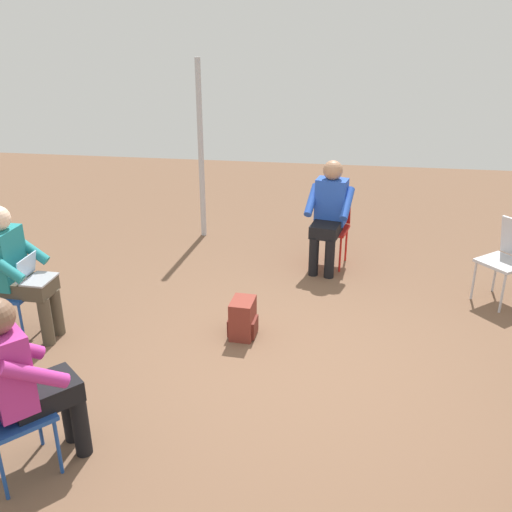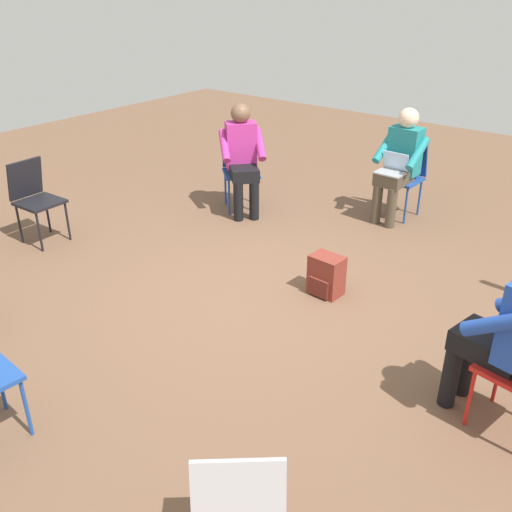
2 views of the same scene
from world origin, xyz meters
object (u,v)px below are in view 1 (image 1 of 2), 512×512
object	(u,v)px
person_in_magenta	(24,375)
backpack_near_laptop_user	(243,320)
person_in_blue	(329,210)
chair_northeast	(508,255)
person_with_laptop	(16,267)
chair_west	(2,285)
chair_southwest	(2,412)
chair_north	(331,222)

from	to	relation	value
person_in_magenta	backpack_near_laptop_user	xyz separation A→B (m)	(1.04, 1.79, -0.54)
person_in_magenta	person_in_blue	xyz separation A→B (m)	(1.74, 3.45, 0.00)
chair_northeast	person_with_laptop	bearing A→B (deg)	67.09
person_in_blue	backpack_near_laptop_user	distance (m)	1.88
chair_west	person_with_laptop	xyz separation A→B (m)	(0.17, -0.01, 0.20)
chair_southwest	person_with_laptop	bearing A→B (deg)	158.07
person_in_blue	backpack_near_laptop_user	bearing A→B (deg)	78.29
chair_northeast	person_in_magenta	size ratio (longest dim) A/B	0.69
chair_west	chair_north	size ratio (longest dim) A/B	1.00
chair_north	person_with_laptop	distance (m)	3.42
person_in_magenta	person_in_blue	distance (m)	3.86
chair_southwest	person_in_blue	size ratio (longest dim) A/B	0.69
chair_west	chair_north	bearing A→B (deg)	128.66
chair_west	chair_north	world-z (taller)	same
chair_west	chair_southwest	bearing A→B (deg)	32.76
chair_southwest	person_in_blue	distance (m)	4.03
chair_southwest	chair_north	bearing A→B (deg)	105.21
chair_west	person_with_laptop	distance (m)	0.26
person_with_laptop	person_in_magenta	distance (m)	1.75
chair_west	chair_southwest	distance (m)	1.89
person_in_magenta	backpack_near_laptop_user	distance (m)	2.14
chair_west	person_in_magenta	world-z (taller)	person_in_magenta
chair_west	chair_north	distance (m)	3.55
chair_northeast	chair_north	bearing A→B (deg)	27.41
chair_north	person_in_blue	bearing A→B (deg)	90.00
person_in_magenta	chair_north	bearing A→B (deg)	105.83
person_in_magenta	person_in_blue	world-z (taller)	same
backpack_near_laptop_user	person_with_laptop	bearing A→B (deg)	-171.32
person_in_magenta	chair_west	bearing A→B (deg)	167.56
chair_west	chair_southwest	world-z (taller)	same
person_in_magenta	backpack_near_laptop_user	bearing A→B (deg)	101.81
chair_northeast	chair_southwest	size ratio (longest dim) A/B	1.00
chair_southwest	person_with_laptop	distance (m)	1.81
chair_northeast	person_in_blue	world-z (taller)	person_in_blue
chair_west	chair_northeast	distance (m)	4.82
chair_northeast	person_with_laptop	xyz separation A→B (m)	(-4.45, -1.39, 0.20)
chair_southwest	backpack_near_laptop_user	xyz separation A→B (m)	(1.15, 1.92, -0.34)
chair_north	person_in_blue	xyz separation A→B (m)	(-0.03, -0.16, 0.20)
chair_northeast	person_in_magenta	bearing A→B (deg)	88.88
person_with_laptop	chair_north	bearing A→B (deg)	130.44
chair_northeast	backpack_near_laptop_user	distance (m)	2.76
chair_southwest	person_in_magenta	bearing A→B (deg)	90.00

